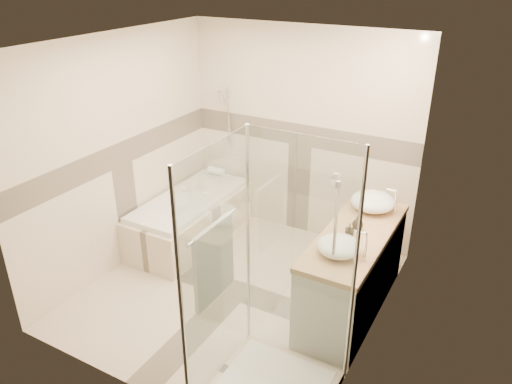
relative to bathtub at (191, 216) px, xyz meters
The scene contains 12 objects.
room 1.57m from the bathtub, 30.53° to the right, with size 2.82×3.02×2.52m.
bathtub is the anchor object (origin of this frame).
vanity 2.18m from the bathtub, ahead, with size 0.58×1.62×0.85m.
shower_enclosure 2.47m from the bathtub, 41.10° to the right, with size 0.96×0.93×2.04m.
vessel_sink_near 2.23m from the bathtub, ahead, with size 0.44×0.44×0.18m, color white.
vessel_sink_far 2.35m from the bathtub, 19.73° to the right, with size 0.38×0.38×0.15m, color white.
faucet_near 2.45m from the bathtub, ahead, with size 0.11×0.03×0.27m.
faucet_far 2.57m from the bathtub, 18.04° to the right, with size 0.11×0.03×0.27m.
amenity_bottle_a 2.28m from the bathtub, 13.35° to the right, with size 0.07×0.08×0.16m, color black.
amenity_bottle_b 2.23m from the bathtub, ahead, with size 0.10×0.10×0.13m, color black.
folded_towels 2.24m from the bathtub, ahead, with size 0.14×0.23×0.07m, color white.
rolled_towel 0.79m from the bathtub, 97.66° to the left, with size 0.10×0.10×0.21m, color white.
Camera 1 is at (2.25, -3.61, 3.14)m, focal length 35.00 mm.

